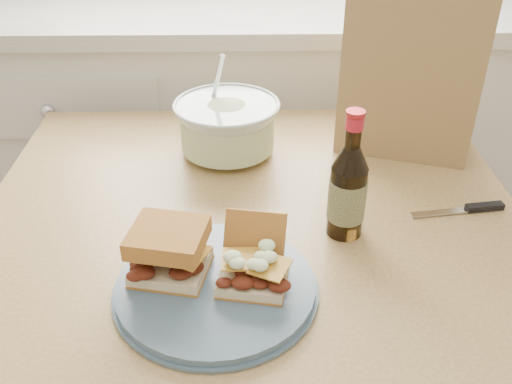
{
  "coord_description": "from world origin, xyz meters",
  "views": [
    {
      "loc": [
        -0.01,
        0.08,
        1.35
      ],
      "look_at": [
        0.01,
        0.83,
        0.86
      ],
      "focal_mm": 40.0,
      "sensor_mm": 36.0,
      "label": 1
    }
  ],
  "objects_px": {
    "dining_table": "(252,281)",
    "coleslaw_bowl": "(227,129)",
    "plate": "(216,287)",
    "paper_bag": "(412,66)",
    "beer_bottle": "(348,190)"
  },
  "relations": [
    {
      "from": "dining_table",
      "to": "coleslaw_bowl",
      "type": "height_order",
      "value": "coleslaw_bowl"
    },
    {
      "from": "plate",
      "to": "paper_bag",
      "type": "height_order",
      "value": "paper_bag"
    },
    {
      "from": "plate",
      "to": "beer_bottle",
      "type": "height_order",
      "value": "beer_bottle"
    },
    {
      "from": "coleslaw_bowl",
      "to": "beer_bottle",
      "type": "distance_m",
      "value": 0.34
    },
    {
      "from": "beer_bottle",
      "to": "paper_bag",
      "type": "bearing_deg",
      "value": 62.38
    },
    {
      "from": "plate",
      "to": "beer_bottle",
      "type": "distance_m",
      "value": 0.26
    },
    {
      "from": "coleslaw_bowl",
      "to": "paper_bag",
      "type": "height_order",
      "value": "paper_bag"
    },
    {
      "from": "beer_bottle",
      "to": "coleslaw_bowl",
      "type": "bearing_deg",
      "value": 126.01
    },
    {
      "from": "plate",
      "to": "coleslaw_bowl",
      "type": "height_order",
      "value": "coleslaw_bowl"
    },
    {
      "from": "coleslaw_bowl",
      "to": "paper_bag",
      "type": "distance_m",
      "value": 0.38
    },
    {
      "from": "plate",
      "to": "paper_bag",
      "type": "distance_m",
      "value": 0.61
    },
    {
      "from": "beer_bottle",
      "to": "paper_bag",
      "type": "distance_m",
      "value": 0.37
    },
    {
      "from": "coleslaw_bowl",
      "to": "beer_bottle",
      "type": "bearing_deg",
      "value": -54.45
    },
    {
      "from": "paper_bag",
      "to": "dining_table",
      "type": "bearing_deg",
      "value": -118.4
    },
    {
      "from": "beer_bottle",
      "to": "paper_bag",
      "type": "height_order",
      "value": "paper_bag"
    }
  ]
}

